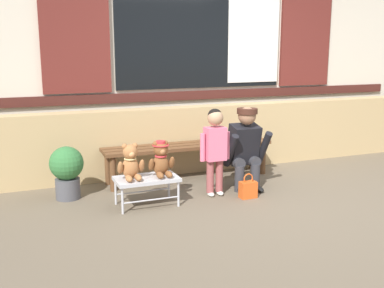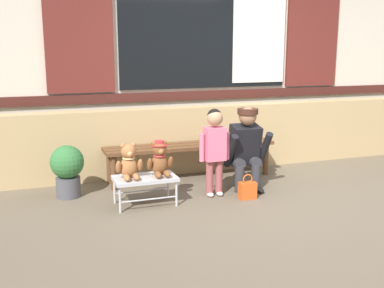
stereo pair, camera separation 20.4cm
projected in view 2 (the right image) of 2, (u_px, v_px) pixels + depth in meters
ground_plane at (268, 201)px, 4.85m from camera, size 60.00×60.00×0.00m
brick_low_wall at (216, 137)px, 6.07m from camera, size 6.81×0.25×0.85m
shop_facade at (203, 43)px, 6.30m from camera, size 6.95×0.26×3.28m
wooden_bench_long at (190, 149)px, 5.58m from camera, size 2.10×0.40×0.44m
small_display_bench at (145, 180)px, 4.67m from camera, size 0.64×0.36×0.30m
teddy_bear_plain at (129, 162)px, 4.58m from camera, size 0.28×0.26×0.36m
teddy_bear_with_hat at (160, 159)px, 4.68m from camera, size 0.28×0.27×0.36m
child_standing at (215, 143)px, 4.90m from camera, size 0.35×0.18×0.96m
adult_crouching at (246, 148)px, 5.16m from camera, size 0.50×0.49×0.95m
handbag_on_ground at (247, 190)px, 4.90m from camera, size 0.18×0.11×0.27m
potted_plant at (67, 168)px, 4.91m from camera, size 0.36×0.36×0.57m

